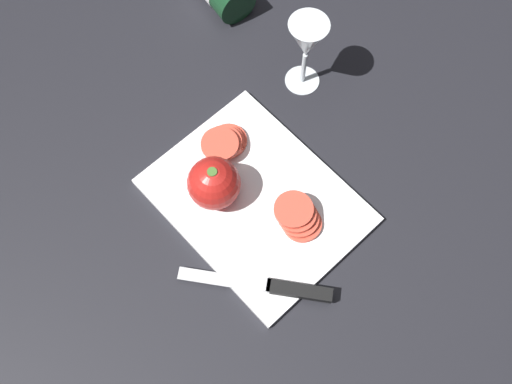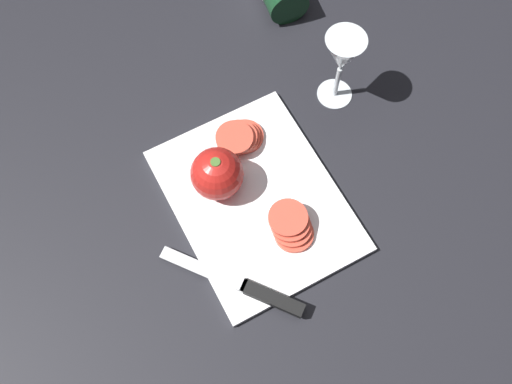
% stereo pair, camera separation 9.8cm
% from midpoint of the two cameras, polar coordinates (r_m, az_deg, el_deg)
% --- Properties ---
extents(ground_plane, '(3.00, 3.00, 0.00)m').
position_cam_midpoint_polar(ground_plane, '(1.04, 2.81, 1.23)').
color(ground_plane, black).
extents(cutting_board, '(0.34, 0.26, 0.01)m').
position_cam_midpoint_polar(cutting_board, '(1.01, 2.75, -1.13)').
color(cutting_board, white).
rests_on(cutting_board, ground_plane).
extents(wine_glass, '(0.07, 0.07, 0.16)m').
position_cam_midpoint_polar(wine_glass, '(1.04, 10.98, 12.21)').
color(wine_glass, silver).
rests_on(wine_glass, ground_plane).
extents(whole_tomato, '(0.09, 0.09, 0.09)m').
position_cam_midpoint_polar(whole_tomato, '(0.97, -0.89, 1.42)').
color(whole_tomato, red).
rests_on(whole_tomato, cutting_board).
extents(knife, '(0.21, 0.17, 0.01)m').
position_cam_midpoint_polar(knife, '(0.95, 3.28, -9.93)').
color(knife, silver).
rests_on(knife, cutting_board).
extents(tomato_slice_stack_near, '(0.09, 0.07, 0.03)m').
position_cam_midpoint_polar(tomato_slice_stack_near, '(0.98, 6.18, -3.58)').
color(tomato_slice_stack_near, '#DB4C38').
rests_on(tomato_slice_stack_near, cutting_board).
extents(tomato_slice_stack_far, '(0.07, 0.09, 0.03)m').
position_cam_midpoint_polar(tomato_slice_stack_far, '(1.04, 1.13, 4.96)').
color(tomato_slice_stack_far, '#DB4C38').
rests_on(tomato_slice_stack_far, cutting_board).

